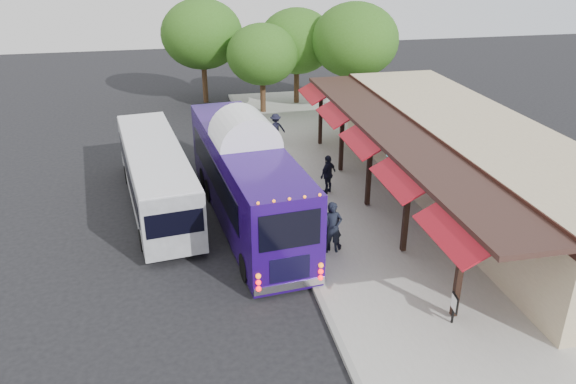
{
  "coord_description": "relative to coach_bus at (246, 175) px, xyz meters",
  "views": [
    {
      "loc": [
        -4.05,
        -16.73,
        10.76
      ],
      "look_at": [
        -0.02,
        2.54,
        1.8
      ],
      "focal_mm": 35.0,
      "sensor_mm": 36.0,
      "label": 1
    }
  ],
  "objects": [
    {
      "name": "tree_far",
      "position": [
        -0.33,
        18.8,
        2.74
      ],
      "size": [
        5.55,
        5.55,
        7.11
      ],
      "color": "#382314",
      "rests_on": "ground"
    },
    {
      "name": "tree_right",
      "position": [
        9.07,
        14.16,
        2.76
      ],
      "size": [
        5.58,
        5.58,
        7.14
      ],
      "color": "#382314",
      "rests_on": "ground"
    },
    {
      "name": "ped_a",
      "position": [
        2.67,
        -3.45,
        -0.87
      ],
      "size": [
        0.75,
        0.52,
        1.97
      ],
      "primitive_type": "imported",
      "rotation": [
        0.0,
        0.0,
        -0.07
      ],
      "color": "black",
      "rests_on": "sidewalk"
    },
    {
      "name": "sign_board",
      "position": [
        5.06,
        -8.29,
        -1.18
      ],
      "size": [
        0.09,
        0.45,
        0.99
      ],
      "rotation": [
        0.0,
        0.0,
        -0.1
      ],
      "color": "black",
      "rests_on": "sidewalk"
    },
    {
      "name": "ped_d",
      "position": [
        2.87,
        8.84,
        -1.01
      ],
      "size": [
        1.12,
        0.68,
        1.68
      ],
      "primitive_type": "imported",
      "rotation": [
        0.0,
        0.0,
        3.2
      ],
      "color": "black",
      "rests_on": "sidewalk"
    },
    {
      "name": "ped_c",
      "position": [
        3.92,
        1.65,
        -0.95
      ],
      "size": [
        1.09,
        1.01,
        1.8
      ],
      "primitive_type": "imported",
      "rotation": [
        0.0,
        0.0,
        3.83
      ],
      "color": "black",
      "rests_on": "sidewalk"
    },
    {
      "name": "station_shelter",
      "position": [
        9.83,
        -0.03,
        -0.15
      ],
      "size": [
        8.15,
        20.0,
        3.6
      ],
      "color": "tan",
      "rests_on": "ground"
    },
    {
      "name": "tree_mid",
      "position": [
        5.87,
        16.88,
        2.37
      ],
      "size": [
        5.12,
        5.12,
        6.56
      ],
      "color": "#382314",
      "rests_on": "ground"
    },
    {
      "name": "curb",
      "position": [
        1.5,
        -0.03,
        -1.93
      ],
      "size": [
        0.2,
        40.0,
        0.16
      ],
      "primitive_type": "cube",
      "color": "gray",
      "rests_on": "ground"
    },
    {
      "name": "ground",
      "position": [
        1.45,
        -4.03,
        -2.0
      ],
      "size": [
        90.0,
        90.0,
        0.0
      ],
      "primitive_type": "plane",
      "color": "black",
      "rests_on": "ground"
    },
    {
      "name": "tree_left",
      "position": [
        3.21,
        15.13,
        1.91
      ],
      "size": [
        4.59,
        4.59,
        5.87
      ],
      "color": "#382314",
      "rests_on": "ground"
    },
    {
      "name": "city_bus",
      "position": [
        -3.61,
        2.03,
        -0.46
      ],
      "size": [
        3.6,
        10.56,
        2.78
      ],
      "rotation": [
        0.0,
        0.0,
        0.13
      ],
      "color": "gray",
      "rests_on": "ground"
    },
    {
      "name": "coach_bus",
      "position": [
        0.0,
        0.0,
        0.0
      ],
      "size": [
        3.64,
        11.83,
        3.73
      ],
      "rotation": [
        0.0,
        0.0,
        0.1
      ],
      "color": "#240865",
      "rests_on": "ground"
    },
    {
      "name": "sidewalk",
      "position": [
        6.45,
        -0.03,
        -1.93
      ],
      "size": [
        10.0,
        40.0,
        0.15
      ],
      "primitive_type": "cube",
      "color": "#9E9B93",
      "rests_on": "ground"
    },
    {
      "name": "ped_b",
      "position": [
        2.67,
        -3.2,
        -0.92
      ],
      "size": [
        0.95,
        0.76,
        1.86
      ],
      "primitive_type": "imported",
      "rotation": [
        0.0,
        0.0,
        3.07
      ],
      "color": "black",
      "rests_on": "sidewalk"
    }
  ]
}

